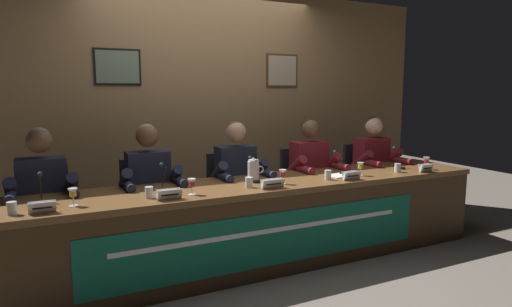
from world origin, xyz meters
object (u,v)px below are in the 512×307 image
(nameplate_far_right, at_px, (426,168))
(microphone_left, at_px, (165,182))
(water_cup_far_right, at_px, (398,168))
(juice_glass_center, at_px, (283,174))
(water_cup_far_left, at_px, (12,209))
(water_cup_left, at_px, (149,193))
(water_pitcher_central, at_px, (254,171))
(water_cup_right, at_px, (328,175))
(juice_glass_left, at_px, (192,184))
(panelist_right, at_px, (313,169))
(chair_far_left, at_px, (45,223))
(chair_right, at_px, (302,192))
(microphone_center, at_px, (254,173))
(panelist_center, at_px, (239,176))
(nameplate_center, at_px, (273,184))
(juice_glass_far_left, at_px, (73,194))
(juice_glass_right, at_px, (360,166))
(panelist_left, at_px, (150,185))
(microphone_far_right, at_px, (400,161))
(nameplate_far_left, at_px, (42,207))
(juice_glass_far_right, at_px, (426,161))
(document_stack_right, at_px, (338,176))
(nameplate_left, at_px, (169,194))
(chair_center, at_px, (231,200))
(microphone_far_left, at_px, (41,194))
(panelist_far_right, at_px, (376,164))
(water_cup_center, at_px, (249,183))
(microphone_right, at_px, (340,166))
(nameplate_right, at_px, (352,176))
(chair_far_right, at_px, (363,185))
(conference_table, at_px, (262,210))
(chair_left, at_px, (146,210))
(panelist_far_left, at_px, (43,195))

(nameplate_far_right, bearing_deg, microphone_left, 173.21)
(water_cup_far_right, bearing_deg, juice_glass_center, 179.21)
(water_cup_far_left, xyz_separation_m, water_cup_left, (0.88, 0.06, 0.00))
(water_cup_far_left, height_order, water_pitcher_central, water_pitcher_central)
(microphone_left, xyz_separation_m, water_cup_right, (1.41, -0.18, -0.04))
(juice_glass_left, xyz_separation_m, panelist_right, (1.46, 0.55, -0.10))
(chair_far_left, relative_size, chair_right, 1.00)
(microphone_center, bearing_deg, microphone_left, -178.53)
(panelist_center, height_order, nameplate_center, panelist_center)
(juice_glass_far_left, xyz_separation_m, juice_glass_right, (2.46, -0.01, 0.00))
(panelist_left, relative_size, microphone_far_right, 5.67)
(nameplate_far_left, bearing_deg, nameplate_far_right, -0.57)
(water_cup_far_right, bearing_deg, juice_glass_right, 176.94)
(juice_glass_far_right, height_order, microphone_far_right, microphone_far_right)
(document_stack_right, bearing_deg, panelist_left, 164.04)
(nameplate_left, xyz_separation_m, chair_center, (0.83, 0.83, -0.33))
(microphone_far_left, height_order, nameplate_center, microphone_far_left)
(panelist_right, bearing_deg, panelist_center, 180.00)
(water_cup_far_right, bearing_deg, panelist_far_right, 68.33)
(water_cup_center, distance_m, water_pitcher_central, 0.24)
(chair_center, relative_size, microphone_right, 4.15)
(panelist_center, distance_m, nameplate_far_right, 1.81)
(water_cup_far_right, bearing_deg, nameplate_far_right, -23.92)
(juice_glass_right, bearing_deg, nameplate_far_right, -11.14)
(microphone_center, xyz_separation_m, nameplate_right, (0.80, -0.31, -0.03))
(nameplate_right, relative_size, microphone_right, 0.80)
(panelist_center, distance_m, nameplate_center, 0.64)
(nameplate_far_left, relative_size, juice_glass_left, 1.31)
(juice_glass_center, xyz_separation_m, chair_far_right, (1.48, 0.72, -0.38))
(microphone_far_right, bearing_deg, chair_far_left, 169.62)
(nameplate_right, xyz_separation_m, chair_far_right, (0.85, 0.84, -0.33))
(nameplate_right, relative_size, water_cup_right, 2.03)
(conference_table, distance_m, water_pitcher_central, 0.35)
(water_cup_far_left, bearing_deg, microphone_far_right, 2.98)
(microphone_center, xyz_separation_m, nameplate_far_right, (1.69, -0.32, -0.03))
(conference_table, xyz_separation_m, juice_glass_right, (1.00, -0.04, 0.30))
(chair_left, distance_m, nameplate_far_right, 2.67)
(water_cup_left, bearing_deg, panelist_left, 76.52)
(microphone_left, bearing_deg, panelist_right, 12.55)
(water_cup_far_left, distance_m, water_pitcher_central, 1.84)
(chair_far_left, relative_size, nameplate_far_left, 5.53)
(juice_glass_right, relative_size, water_pitcher_central, 0.59)
(panelist_far_left, distance_m, juice_glass_center, 1.90)
(panelist_far_left, distance_m, panelist_center, 1.65)
(juice_glass_left, relative_size, juice_glass_far_right, 1.00)
(nameplate_far_left, bearing_deg, panelist_center, 20.58)
(panelist_far_left, distance_m, nameplate_far_right, 3.40)
(conference_table, bearing_deg, nameplate_center, -84.49)
(conference_table, distance_m, juice_glass_far_left, 1.49)
(chair_left, relative_size, juice_glass_far_right, 7.24)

